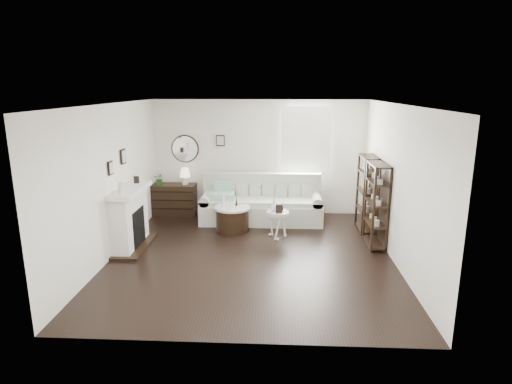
# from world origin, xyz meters

# --- Properties ---
(room) EXTENTS (5.50, 5.50, 5.50)m
(room) POSITION_xyz_m (0.73, 2.70, 1.60)
(room) COLOR black
(room) RESTS_ON ground
(fireplace) EXTENTS (0.50, 1.40, 1.84)m
(fireplace) POSITION_xyz_m (-2.32, 0.30, 0.54)
(fireplace) COLOR white
(fireplace) RESTS_ON ground
(shelf_unit_far) EXTENTS (0.30, 0.80, 1.60)m
(shelf_unit_far) POSITION_xyz_m (2.33, 1.55, 0.80)
(shelf_unit_far) COLOR black
(shelf_unit_far) RESTS_ON ground
(shelf_unit_near) EXTENTS (0.30, 0.80, 1.60)m
(shelf_unit_near) POSITION_xyz_m (2.33, 0.65, 0.80)
(shelf_unit_near) COLOR black
(shelf_unit_near) RESTS_ON ground
(sofa) EXTENTS (2.71, 0.94, 1.05)m
(sofa) POSITION_xyz_m (0.09, 2.08, 0.35)
(sofa) COLOR beige
(sofa) RESTS_ON ground
(quilt) EXTENTS (0.57, 0.47, 0.14)m
(quilt) POSITION_xyz_m (-0.79, 1.95, 0.61)
(quilt) COLOR #24845A
(quilt) RESTS_ON sofa
(suitcase) EXTENTS (0.60, 0.23, 0.39)m
(suitcase) POSITION_xyz_m (1.21, 1.96, 0.20)
(suitcase) COLOR brown
(suitcase) RESTS_ON ground
(dresser) EXTENTS (1.11, 0.48, 0.74)m
(dresser) POSITION_xyz_m (-2.04, 2.47, 0.37)
(dresser) COLOR black
(dresser) RESTS_ON ground
(table_lamp) EXTENTS (0.26, 0.26, 0.39)m
(table_lamp) POSITION_xyz_m (-1.72, 2.47, 0.94)
(table_lamp) COLOR beige
(table_lamp) RESTS_ON dresser
(potted_plant) EXTENTS (0.28, 0.25, 0.28)m
(potted_plant) POSITION_xyz_m (-2.32, 2.42, 0.88)
(potted_plant) COLOR #1D5F1B
(potted_plant) RESTS_ON dresser
(drum_table) EXTENTS (0.75, 0.75, 0.52)m
(drum_table) POSITION_xyz_m (-0.49, 1.36, 0.26)
(drum_table) COLOR black
(drum_table) RESTS_ON ground
(pedestal_table) EXTENTS (0.46, 0.46, 0.55)m
(pedestal_table) POSITION_xyz_m (0.47, 0.96, 0.51)
(pedestal_table) COLOR silver
(pedestal_table) RESTS_ON ground
(eiffel_drum) EXTENTS (0.14, 0.14, 0.20)m
(eiffel_drum) POSITION_xyz_m (-0.41, 1.42, 0.62)
(eiffel_drum) COLOR black
(eiffel_drum) RESTS_ON drum_table
(bottle_drum) EXTENTS (0.07, 0.07, 0.32)m
(bottle_drum) POSITION_xyz_m (-0.68, 1.28, 0.68)
(bottle_drum) COLOR silver
(bottle_drum) RESTS_ON drum_table
(card_frame_drum) EXTENTS (0.15, 0.09, 0.18)m
(card_frame_drum) POSITION_xyz_m (-0.54, 1.18, 0.61)
(card_frame_drum) COLOR white
(card_frame_drum) RESTS_ON drum_table
(eiffel_ped) EXTENTS (0.12, 0.12, 0.17)m
(eiffel_ped) POSITION_xyz_m (0.56, 0.99, 0.64)
(eiffel_ped) COLOR black
(eiffel_ped) RESTS_ON pedestal_table
(flask_ped) EXTENTS (0.14, 0.14, 0.26)m
(flask_ped) POSITION_xyz_m (0.39, 0.98, 0.68)
(flask_ped) COLOR silver
(flask_ped) RESTS_ON pedestal_table
(card_frame_ped) EXTENTS (0.13, 0.07, 0.17)m
(card_frame_ped) POSITION_xyz_m (0.49, 0.84, 0.64)
(card_frame_ped) COLOR black
(card_frame_ped) RESTS_ON pedestal_table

